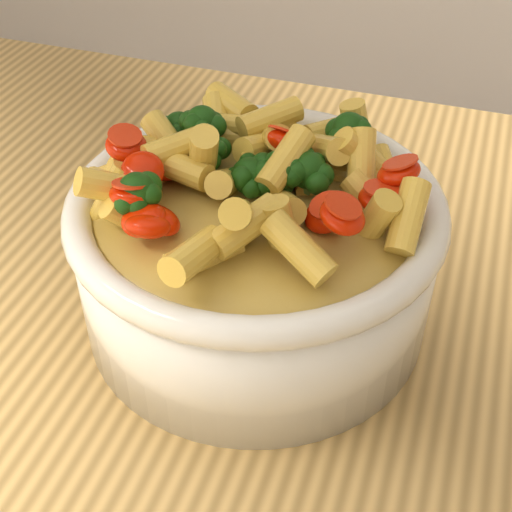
% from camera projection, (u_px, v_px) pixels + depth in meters
% --- Properties ---
extents(table, '(1.20, 0.80, 0.90)m').
position_uv_depth(table, '(112.00, 433.00, 0.54)').
color(table, tan).
rests_on(table, ground).
extents(serving_bowl, '(0.23, 0.23, 0.10)m').
position_uv_depth(serving_bowl, '(256.00, 255.00, 0.46)').
color(serving_bowl, white).
rests_on(serving_bowl, table).
extents(pasta_salad, '(0.18, 0.18, 0.04)m').
position_uv_depth(pasta_salad, '(256.00, 173.00, 0.42)').
color(pasta_salad, '#FFCA50').
rests_on(pasta_salad, serving_bowl).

